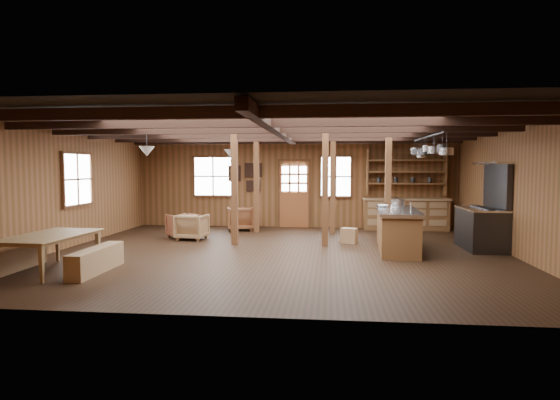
% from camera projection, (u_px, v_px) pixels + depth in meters
% --- Properties ---
extents(room, '(10.04, 9.04, 2.84)m').
position_uv_depth(room, '(279.00, 190.00, 10.27)').
color(room, black).
rests_on(room, ground).
extents(ceiling_joists, '(9.80, 8.82, 0.18)m').
position_uv_depth(ceiling_joists, '(280.00, 132.00, 10.35)').
color(ceiling_joists, black).
rests_on(ceiling_joists, ceiling).
extents(timber_posts, '(3.95, 2.35, 2.80)m').
position_uv_depth(timber_posts, '(307.00, 186.00, 12.28)').
color(timber_posts, '#3E2711').
rests_on(timber_posts, floor).
extents(back_door, '(1.02, 0.08, 2.15)m').
position_uv_depth(back_door, '(294.00, 199.00, 14.72)').
color(back_door, brown).
rests_on(back_door, floor).
extents(window_back_left, '(1.32, 0.06, 1.32)m').
position_uv_depth(window_back_left, '(213.00, 176.00, 14.95)').
color(window_back_left, white).
rests_on(window_back_left, wall_back).
extents(window_back_right, '(1.02, 0.06, 1.32)m').
position_uv_depth(window_back_right, '(336.00, 177.00, 14.54)').
color(window_back_right, white).
rests_on(window_back_right, wall_back).
extents(window_left, '(0.14, 1.24, 1.32)m').
position_uv_depth(window_left, '(77.00, 179.00, 11.27)').
color(window_left, white).
rests_on(window_left, wall_back).
extents(notice_boards, '(1.08, 0.03, 0.90)m').
position_uv_depth(notice_boards, '(247.00, 175.00, 14.83)').
color(notice_boards, silver).
rests_on(notice_boards, wall_back).
extents(back_counter, '(2.55, 0.60, 2.45)m').
position_uv_depth(back_counter, '(405.00, 210.00, 14.14)').
color(back_counter, brown).
rests_on(back_counter, floor).
extents(pendant_lamps, '(1.86, 2.36, 0.66)m').
position_uv_depth(pendant_lamps, '(192.00, 152.00, 11.44)').
color(pendant_lamps, '#2E2E30').
rests_on(pendant_lamps, ceiling).
extents(pot_rack, '(0.36, 3.00, 0.46)m').
position_uv_depth(pot_rack, '(428.00, 150.00, 10.18)').
color(pot_rack, '#2E2E30').
rests_on(pot_rack, ceiling).
extents(kitchen_island, '(1.03, 2.55, 1.20)m').
position_uv_depth(kitchen_island, '(397.00, 230.00, 10.61)').
color(kitchen_island, brown).
rests_on(kitchen_island, floor).
extents(step_stool, '(0.50, 0.42, 0.38)m').
position_uv_depth(step_stool, '(349.00, 236.00, 11.64)').
color(step_stool, olive).
rests_on(step_stool, floor).
extents(commercial_range, '(0.83, 1.62, 2.01)m').
position_uv_depth(commercial_range, '(484.00, 221.00, 10.77)').
color(commercial_range, '#2E2E30').
rests_on(commercial_range, floor).
extents(dining_table, '(1.15, 1.96, 0.67)m').
position_uv_depth(dining_table, '(52.00, 253.00, 8.48)').
color(dining_table, olive).
rests_on(dining_table, floor).
extents(bench_wall, '(0.29, 1.56, 0.43)m').
position_uv_depth(bench_wall, '(14.00, 259.00, 8.57)').
color(bench_wall, olive).
rests_on(bench_wall, floor).
extents(bench_aisle, '(0.30, 1.61, 0.44)m').
position_uv_depth(bench_aisle, '(96.00, 260.00, 8.40)').
color(bench_aisle, olive).
rests_on(bench_aisle, floor).
extents(armchair_a, '(1.00, 1.00, 0.65)m').
position_uv_depth(armchair_a, '(183.00, 226.00, 12.53)').
color(armchair_a, brown).
rests_on(armchair_a, floor).
extents(armchair_b, '(0.92, 0.93, 0.70)m').
position_uv_depth(armchair_b, '(240.00, 219.00, 14.02)').
color(armchair_b, brown).
rests_on(armchair_b, floor).
extents(armchair_c, '(0.80, 0.82, 0.67)m').
position_uv_depth(armchair_c, '(192.00, 227.00, 12.22)').
color(armchair_c, olive).
rests_on(armchair_c, floor).
extents(counter_pot, '(0.31, 0.31, 0.19)m').
position_uv_depth(counter_pot, '(398.00, 203.00, 11.29)').
color(counter_pot, silver).
rests_on(counter_pot, kitchen_island).
extents(bowl, '(0.31, 0.31, 0.07)m').
position_uv_depth(bowl, '(383.00, 206.00, 11.07)').
color(bowl, silver).
rests_on(bowl, kitchen_island).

